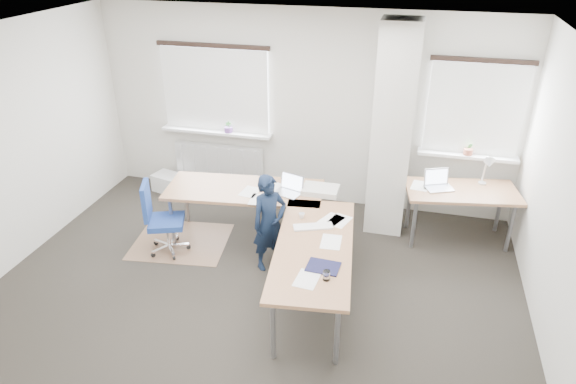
% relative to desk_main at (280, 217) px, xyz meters
% --- Properties ---
extents(ground, '(6.00, 6.00, 0.00)m').
position_rel_desk_main_xyz_m(ground, '(-0.16, -0.66, -0.69)').
color(ground, '#2A2722').
rests_on(ground, ground).
extents(room_shell, '(6.04, 5.04, 2.82)m').
position_rel_desk_main_xyz_m(room_shell, '(0.02, -0.21, 1.05)').
color(room_shell, beige).
rests_on(room_shell, ground).
extents(floor_mat, '(1.33, 1.17, 0.01)m').
position_rel_desk_main_xyz_m(floor_mat, '(-1.42, 0.19, -0.69)').
color(floor_mat, brown).
rests_on(floor_mat, ground).
extents(white_crate, '(0.51, 0.42, 0.27)m').
position_rel_desk_main_xyz_m(white_crate, '(-2.25, 1.53, -0.56)').
color(white_crate, white).
rests_on(white_crate, ground).
extents(desk_main, '(2.69, 2.63, 0.96)m').
position_rel_desk_main_xyz_m(desk_main, '(0.00, 0.00, 0.00)').
color(desk_main, '#8F5C3D').
rests_on(desk_main, ground).
extents(desk_side, '(1.50, 0.93, 1.22)m').
position_rel_desk_main_xyz_m(desk_side, '(2.09, 1.18, -0.01)').
color(desk_side, '#8F5C3D').
rests_on(desk_side, ground).
extents(task_chair, '(0.56, 0.54, 0.97)m').
position_rel_desk_main_xyz_m(task_chair, '(-1.51, -0.04, -0.42)').
color(task_chair, navy).
rests_on(task_chair, ground).
extents(person, '(0.52, 0.52, 1.21)m').
position_rel_desk_main_xyz_m(person, '(-0.13, -0.03, -0.09)').
color(person, black).
rests_on(person, ground).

